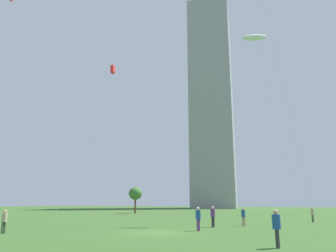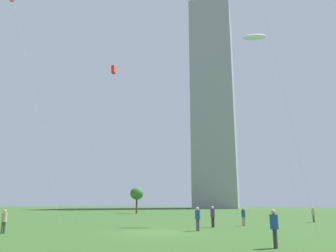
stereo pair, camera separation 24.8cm
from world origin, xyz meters
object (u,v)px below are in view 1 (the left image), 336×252
at_px(person_standing_5, 4,220).
at_px(person_standing_1, 213,215).
at_px(person_standing_2, 312,214).
at_px(kite_flying_1, 113,70).
at_px(park_tree_1, 135,194).
at_px(kite_flying_2, 254,38).
at_px(person_standing_0, 198,217).
at_px(person_standing_6, 243,215).
at_px(distant_highrise_0, 212,105).
at_px(person_standing_3, 277,226).

bearing_deg(person_standing_5, person_standing_1, 148.45).
distance_m(person_standing_2, kite_flying_1, 32.73).
relative_size(person_standing_2, kite_flying_1, 0.07).
bearing_deg(park_tree_1, kite_flying_2, -37.16).
height_order(person_standing_0, person_standing_2, person_standing_0).
distance_m(person_standing_6, distant_highrise_0, 100.24).
xyz_separation_m(person_standing_5, kite_flying_1, (-6.59, 21.19, 20.42)).
bearing_deg(person_standing_3, park_tree_1, 41.48).
distance_m(person_standing_0, person_standing_6, 7.15).
xyz_separation_m(person_standing_5, distant_highrise_0, (-16.56, 102.43, 38.49)).
height_order(person_standing_2, person_standing_6, person_standing_6).
distance_m(person_standing_0, person_standing_5, 13.88).
relative_size(person_standing_0, person_standing_2, 1.12).
distance_m(person_standing_2, park_tree_1, 36.17).
bearing_deg(kite_flying_2, person_standing_0, -106.97).
distance_m(person_standing_5, kite_flying_1, 30.15).
bearing_deg(person_standing_0, kite_flying_1, 65.37).
bearing_deg(distant_highrise_0, park_tree_1, -99.45).
xyz_separation_m(park_tree_1, distant_highrise_0, (-3.14, 62.44, 35.64)).
height_order(person_standing_5, park_tree_1, park_tree_1).
relative_size(person_standing_5, distant_highrise_0, 0.02).
bearing_deg(person_standing_5, person_standing_0, 136.84).
xyz_separation_m(person_standing_6, distant_highrise_0, (-29.86, 87.61, 38.47)).
distance_m(kite_flying_2, distant_highrise_0, 91.35).
relative_size(kite_flying_1, kite_flying_2, 1.06).
height_order(person_standing_0, person_standing_6, person_standing_0).
height_order(kite_flying_1, kite_flying_2, kite_flying_1).
distance_m(person_standing_1, kite_flying_1, 28.63).
relative_size(person_standing_0, distant_highrise_0, 0.02).
distance_m(person_standing_1, person_standing_6, 3.56).
distance_m(person_standing_1, person_standing_3, 13.24).
distance_m(person_standing_1, park_tree_1, 37.55).
bearing_deg(person_standing_6, person_standing_5, 20.63).
bearing_deg(person_standing_2, kite_flying_2, -68.41).
distance_m(kite_flying_1, park_tree_1, 26.63).
relative_size(person_standing_0, kite_flying_1, 0.08).
distance_m(person_standing_2, person_standing_3, 23.39).
bearing_deg(person_standing_3, kite_flying_1, 52.94).
bearing_deg(kite_flying_1, person_standing_3, -39.93).
xyz_separation_m(person_standing_6, kite_flying_1, (-19.88, 6.37, 20.40)).
height_order(person_standing_2, kite_flying_2, kite_flying_2).
bearing_deg(person_standing_0, park_tree_1, 49.52).
relative_size(person_standing_1, person_standing_5, 1.11).
relative_size(person_standing_6, park_tree_1, 0.32).
relative_size(person_standing_0, person_standing_5, 1.10).
xyz_separation_m(person_standing_5, person_standing_6, (13.29, 14.82, 0.01)).
distance_m(park_tree_1, distant_highrise_0, 71.96).
relative_size(person_standing_0, person_standing_3, 0.99).
height_order(kite_flying_2, distant_highrise_0, distant_highrise_0).
relative_size(person_standing_6, kite_flying_2, 0.08).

